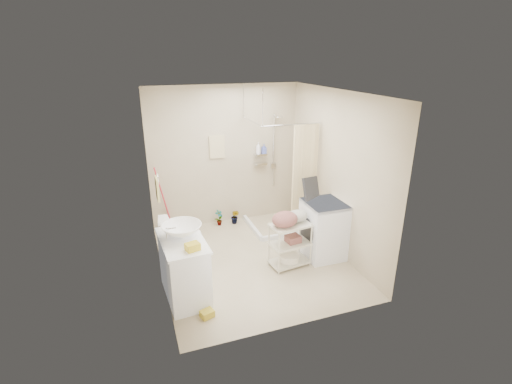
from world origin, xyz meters
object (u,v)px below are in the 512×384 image
(washing_machine, at_px, (325,229))
(toilet, at_px, (181,236))
(vanity, at_px, (184,268))
(laundry_rack, at_px, (290,241))

(washing_machine, bearing_deg, toilet, 161.66)
(vanity, height_order, toilet, vanity)
(toilet, height_order, laundry_rack, laundry_rack)
(vanity, relative_size, laundry_rack, 1.16)
(washing_machine, distance_m, laundry_rack, 0.66)
(toilet, relative_size, washing_machine, 0.74)
(vanity, height_order, washing_machine, washing_machine)
(vanity, distance_m, washing_machine, 2.33)
(toilet, distance_m, washing_machine, 2.31)
(vanity, bearing_deg, washing_machine, 4.86)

